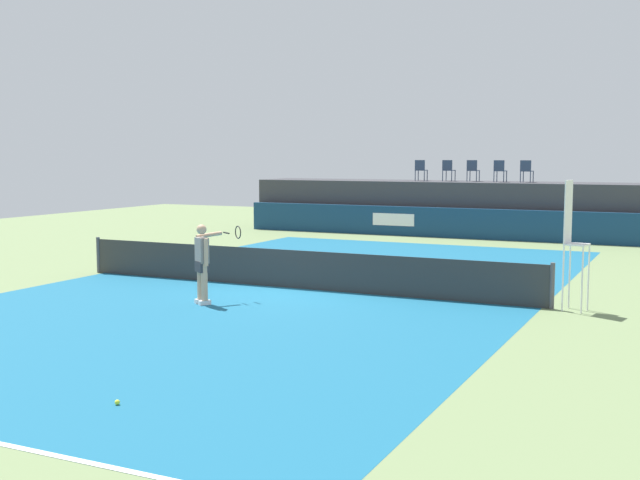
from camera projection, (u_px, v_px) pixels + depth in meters
The scene contains 15 objects.
ground_plane at pixel (344, 272), 22.36m from camera, with size 48.00×48.00×0.00m, color #6B7F51.
court_inner at pixel (295, 288), 19.67m from camera, with size 12.00×22.00×0.00m, color #16597A.
sponsor_wall at pixel (450, 223), 31.72m from camera, with size 18.00×0.22×1.20m.
spectator_platform at pixel (462, 208), 33.28m from camera, with size 18.00×2.80×2.20m, color #38383D.
spectator_chair_far_left at pixel (421, 169), 33.90m from camera, with size 0.44×0.44×0.89m.
spectator_chair_left at pixel (448, 169), 33.55m from camera, with size 0.47×0.47×0.89m.
spectator_chair_center at pixel (473, 170), 33.14m from camera, with size 0.46×0.46×0.89m.
spectator_chair_right at pixel (500, 170), 32.34m from camera, with size 0.47×0.47×0.89m.
spectator_chair_far_right at pixel (526, 170), 31.90m from camera, with size 0.48×0.48×0.89m.
umpire_chair at pixel (572, 236), 16.70m from camera, with size 0.51×0.51×2.76m.
tennis_net at pixel (295, 269), 19.62m from camera, with size 12.40×0.02×0.95m, color #2D2D2D.
net_post_near at pixel (98, 255), 22.28m from camera, with size 0.10×0.10×1.00m, color #4C4C51.
net_post_far at pixel (552, 286), 16.96m from camera, with size 0.10×0.10×1.00m, color #4C4C51.
tennis_player at pixel (203, 261), 17.49m from camera, with size 0.74×1.25×1.77m.
tennis_ball at pixel (117, 402), 10.44m from camera, with size 0.07×0.07×0.07m, color #D8EA33.
Camera 1 is at (8.96, -17.26, 3.26)m, focal length 44.63 mm.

